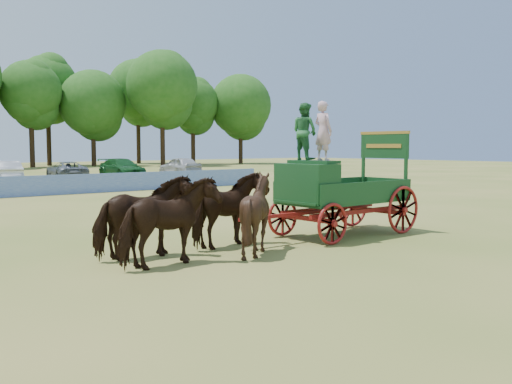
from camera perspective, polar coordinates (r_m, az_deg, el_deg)
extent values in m
plane|color=#9C8446|center=(17.04, 7.13, -4.01)|extent=(160.00, 160.00, 0.00)
imported|color=black|center=(12.13, -8.67, -3.00)|extent=(2.35, 1.28, 1.89)
imported|color=black|center=(13.08, -11.16, -2.49)|extent=(2.26, 1.06, 1.89)
imported|color=black|center=(13.52, 0.08, -2.16)|extent=(1.82, 1.64, 1.90)
imported|color=black|center=(14.37, -2.73, -1.77)|extent=(2.42, 1.54, 1.89)
cube|color=#9D210F|center=(15.43, 5.06, -2.64)|extent=(0.12, 2.00, 0.12)
cube|color=#9D210F|center=(17.66, 11.99, -1.81)|extent=(0.12, 2.00, 0.12)
cube|color=#9D210F|center=(16.15, 10.23, -1.95)|extent=(3.80, 0.10, 0.12)
cube|color=#9D210F|center=(16.87, 7.37, -1.63)|extent=(3.80, 0.10, 0.12)
cube|color=#9D210F|center=(14.80, 2.59, -2.35)|extent=(2.80, 0.09, 0.09)
cube|color=#164419|center=(16.48, 8.78, -0.82)|extent=(3.80, 1.80, 0.10)
cube|color=#164419|center=(15.88, 11.17, 0.03)|extent=(3.80, 0.06, 0.55)
cube|color=#164419|center=(17.04, 6.58, 0.39)|extent=(3.80, 0.06, 0.55)
cube|color=#164419|center=(17.90, 12.79, 0.51)|extent=(0.06, 1.80, 0.55)
cube|color=#164419|center=(15.34, 5.09, 0.88)|extent=(0.85, 1.70, 1.05)
cube|color=#164419|center=(15.50, 5.76, 3.02)|extent=(0.55, 1.50, 0.08)
cube|color=#164419|center=(15.09, 4.06, 0.06)|extent=(0.10, 1.60, 0.65)
cube|color=#164419|center=(15.25, 4.54, -1.03)|extent=(0.55, 1.60, 0.06)
cube|color=#164419|center=(17.33, 14.76, 2.49)|extent=(0.08, 0.08, 1.80)
cube|color=#164419|center=(18.30, 10.68, 2.67)|extent=(0.08, 0.08, 1.80)
cube|color=#164419|center=(17.79, 12.70, 4.52)|extent=(0.07, 1.75, 0.75)
cube|color=gold|center=(17.80, 12.72, 5.80)|extent=(0.08, 1.80, 0.09)
cube|color=gold|center=(17.76, 12.62, 4.52)|extent=(0.02, 1.30, 0.12)
torus|color=#9D210F|center=(14.79, 7.66, -3.18)|extent=(1.09, 0.09, 1.09)
torus|color=#9D210F|center=(16.12, 2.68, -2.50)|extent=(1.09, 0.09, 1.09)
torus|color=#9D210F|center=(17.08, 14.50, -1.73)|extent=(1.39, 0.09, 1.39)
torus|color=#9D210F|center=(18.25, 9.66, -1.25)|extent=(1.39, 0.09, 1.39)
imported|color=#CA9AAA|center=(15.25, 6.73, 6.08)|extent=(0.38, 0.57, 1.57)
imported|color=#276834|center=(15.74, 4.87, 6.04)|extent=(0.59, 0.76, 1.56)
cube|color=#1F47AA|center=(31.67, -18.71, 0.71)|extent=(26.00, 0.08, 1.05)
imported|color=silver|center=(43.02, -23.78, 1.85)|extent=(2.21, 4.85, 1.54)
imported|color=slate|center=(45.79, -18.40, 2.04)|extent=(2.88, 5.16, 1.37)
imported|color=#144C1E|center=(47.43, -13.26, 2.34)|extent=(2.20, 5.34, 1.55)
imported|color=#B2B2B7|center=(50.10, -7.62, 2.58)|extent=(2.05, 4.84, 1.63)
cylinder|color=#382314|center=(74.25, -21.49, 4.24)|extent=(0.60, 0.60, 4.98)
sphere|color=#1E5316|center=(74.55, -21.64, 9.38)|extent=(7.32, 7.32, 7.32)
cylinder|color=#382314|center=(76.33, -15.93, 4.16)|extent=(0.60, 0.60, 4.37)
sphere|color=#1E5316|center=(76.53, -16.02, 8.55)|extent=(8.47, 8.47, 8.47)
cylinder|color=#382314|center=(74.94, -9.32, 4.73)|extent=(0.60, 0.60, 5.58)
sphere|color=#1E5316|center=(75.33, -9.39, 10.43)|extent=(9.15, 9.15, 9.15)
cylinder|color=#382314|center=(81.54, -6.31, 4.43)|extent=(0.60, 0.60, 4.69)
sphere|color=#1E5316|center=(81.77, -6.35, 8.85)|extent=(7.21, 7.21, 7.21)
cylinder|color=#382314|center=(83.81, -1.54, 4.45)|extent=(0.60, 0.60, 4.64)
sphere|color=#1E5316|center=(84.03, -1.55, 8.70)|extent=(8.94, 8.94, 8.94)
cylinder|color=#382314|center=(80.16, -20.00, 4.56)|extent=(0.60, 0.60, 5.75)
sphere|color=#1E5316|center=(80.56, -20.15, 10.06)|extent=(7.72, 7.72, 7.72)
cylinder|color=#382314|center=(86.65, -11.66, 4.80)|extent=(0.60, 0.60, 5.97)
sphere|color=#1E5316|center=(87.06, -11.75, 10.08)|extent=(8.68, 8.68, 8.68)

